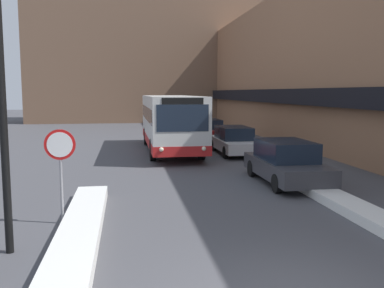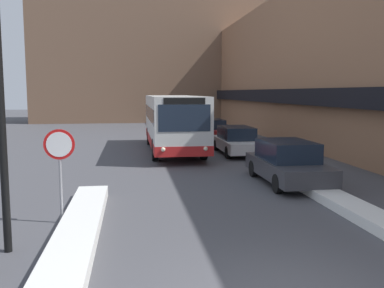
# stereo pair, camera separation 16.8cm
# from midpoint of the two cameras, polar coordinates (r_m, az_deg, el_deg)

# --- Properties ---
(building_row_right) EXTENTS (5.50, 60.00, 9.89)m
(building_row_right) POSITION_cam_midpoint_polar(r_m,az_deg,el_deg) (32.60, 13.75, 9.58)
(building_row_right) COLOR #996B4C
(building_row_right) RESTS_ON ground_plane
(building_backdrop_far) EXTENTS (26.00, 8.00, 19.33)m
(building_backdrop_far) POSITION_cam_midpoint_polar(r_m,az_deg,el_deg) (50.82, -6.22, 14.06)
(building_backdrop_far) COLOR brown
(building_backdrop_far) RESTS_ON ground_plane
(snow_bank_left) EXTENTS (0.90, 10.74, 0.33)m
(snow_bank_left) POSITION_cam_midpoint_polar(r_m,az_deg,el_deg) (8.91, -16.14, -13.91)
(snow_bank_left) COLOR silver
(snow_bank_left) RESTS_ON ground_plane
(city_bus) EXTENTS (2.66, 10.55, 3.10)m
(city_bus) POSITION_cam_midpoint_polar(r_m,az_deg,el_deg) (23.86, -3.11, 3.06)
(city_bus) COLOR silver
(city_bus) RESTS_ON ground_plane
(parked_car_front) EXTENTS (1.92, 4.56, 1.55)m
(parked_car_front) POSITION_cam_midpoint_polar(r_m,az_deg,el_deg) (15.88, 12.13, -2.39)
(parked_car_front) COLOR #38383D
(parked_car_front) RESTS_ON ground_plane
(parked_car_middle) EXTENTS (1.82, 4.76, 1.46)m
(parked_car_middle) POSITION_cam_midpoint_polar(r_m,az_deg,el_deg) (23.03, 5.40, 0.49)
(parked_car_middle) COLOR silver
(parked_car_middle) RESTS_ON ground_plane
(parked_car_back) EXTENTS (1.87, 4.32, 1.41)m
(parked_car_back) POSITION_cam_midpoint_polar(r_m,az_deg,el_deg) (29.95, 2.04, 1.94)
(parked_car_back) COLOR maroon
(parked_car_back) RESTS_ON ground_plane
(stop_sign) EXTENTS (0.76, 0.08, 2.39)m
(stop_sign) POSITION_cam_midpoint_polar(r_m,az_deg,el_deg) (11.10, -17.57, -1.47)
(stop_sign) COLOR gray
(stop_sign) RESTS_ON ground_plane
(street_lamp) EXTENTS (1.46, 0.36, 5.77)m
(street_lamp) POSITION_cam_midpoint_polar(r_m,az_deg,el_deg) (9.25, -22.79, 8.42)
(street_lamp) COLOR black
(street_lamp) RESTS_ON ground_plane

